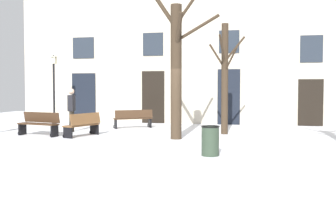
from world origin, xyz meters
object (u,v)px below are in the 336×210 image
object	(u,v)px
tree_center	(225,76)
bench_far_corner	(39,123)
streetlamp	(54,82)
person_near_bench	(72,108)
tree_foreground	(176,65)
bench_near_lamp	(133,118)
litter_bin	(210,141)
bench_by_litter_bin	(83,125)

from	to	relation	value
tree_center	bench_far_corner	bearing A→B (deg)	-164.38
streetlamp	person_near_bench	size ratio (longest dim) A/B	1.90
tree_foreground	person_near_bench	bearing A→B (deg)	164.46
tree_foreground	person_near_bench	size ratio (longest dim) A/B	3.02
bench_far_corner	bench_near_lamp	bearing A→B (deg)	62.80
litter_bin	bench_by_litter_bin	distance (m)	6.01
bench_far_corner	bench_by_litter_bin	bearing A→B (deg)	17.12
streetlamp	person_near_bench	distance (m)	3.39
tree_foreground	person_near_bench	xyz separation A→B (m)	(-4.66, 1.30, -1.64)
bench_near_lamp	person_near_bench	bearing A→B (deg)	12.03
person_near_bench	streetlamp	bearing A→B (deg)	34.56
person_near_bench	bench_far_corner	bearing A→B (deg)	149.25
tree_center	streetlamp	distance (m)	8.58
tree_center	litter_bin	xyz separation A→B (m)	(-0.11, -4.96, -1.88)
person_near_bench	litter_bin	bearing A→B (deg)	-131.73
bench_by_litter_bin	streetlamp	bearing A→B (deg)	-118.76
tree_center	bench_far_corner	distance (m)	7.42
tree_center	bench_by_litter_bin	distance (m)	5.81
bench_far_corner	tree_foreground	bearing A→B (deg)	13.63
streetlamp	tree_foreground	bearing A→B (deg)	-28.99
bench_far_corner	person_near_bench	world-z (taller)	person_near_bench
bench_far_corner	person_near_bench	xyz separation A→B (m)	(0.66, 1.43, 0.54)
tree_foreground	bench_near_lamp	xyz separation A→B (m)	(-2.57, 3.21, -2.20)
tree_center	bench_by_litter_bin	world-z (taller)	tree_center
tree_center	streetlamp	size ratio (longest dim) A/B	1.27
litter_bin	person_near_bench	world-z (taller)	person_near_bench
litter_bin	tree_foreground	bearing A→B (deg)	115.55
litter_bin	bench_far_corner	distance (m)	7.46
tree_foreground	bench_near_lamp	bearing A→B (deg)	128.69
tree_foreground	bench_far_corner	bearing A→B (deg)	-178.57
tree_center	streetlamp	world-z (taller)	tree_center
bench_by_litter_bin	tree_center	bearing A→B (deg)	130.00
person_near_bench	bench_near_lamp	bearing A→B (deg)	-53.36
litter_bin	bench_far_corner	bearing A→B (deg)	156.13
bench_by_litter_bin	person_near_bench	xyz separation A→B (m)	(-1.06, 1.28, 0.57)
streetlamp	bench_far_corner	bearing A→B (deg)	-69.82
litter_bin	bench_near_lamp	distance (m)	7.56
tree_foreground	bench_near_lamp	distance (m)	4.67
streetlamp	person_near_bench	xyz separation A→B (m)	(2.08, -2.44, -1.10)
bench_by_litter_bin	person_near_bench	size ratio (longest dim) A/B	0.89
person_near_bench	tree_center	bearing A→B (deg)	-91.27
litter_bin	person_near_bench	bearing A→B (deg)	144.19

